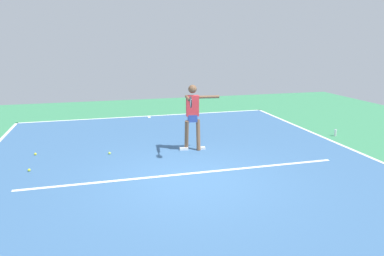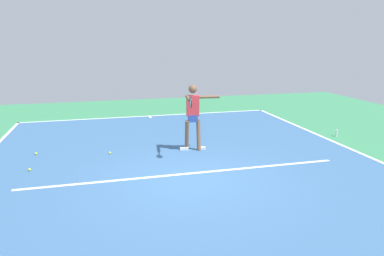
{
  "view_description": "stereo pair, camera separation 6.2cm",
  "coord_description": "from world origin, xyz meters",
  "views": [
    {
      "loc": [
        1.87,
        7.11,
        3.01
      ],
      "look_at": [
        -0.29,
        -1.03,
        0.9
      ],
      "focal_mm": 32.85,
      "sensor_mm": 36.0,
      "label": 1
    },
    {
      "loc": [
        1.81,
        7.13,
        3.01
      ],
      "look_at": [
        -0.29,
        -1.03,
        0.9
      ],
      "focal_mm": 32.85,
      "sensor_mm": 36.0,
      "label": 2
    }
  ],
  "objects": [
    {
      "name": "ground_plane",
      "position": [
        0.0,
        0.0,
        0.0
      ],
      "size": [
        22.4,
        22.4,
        0.0
      ],
      "primitive_type": "plane",
      "color": "#388456"
    },
    {
      "name": "court_surface",
      "position": [
        0.0,
        0.0,
        0.0
      ],
      "size": [
        10.0,
        13.93,
        0.0
      ],
      "primitive_type": "cube",
      "color": "#38608E",
      "rests_on": "ground_plane"
    },
    {
      "name": "court_line_baseline_near",
      "position": [
        0.0,
        -6.91,
        0.0
      ],
      "size": [
        10.0,
        0.1,
        0.01
      ],
      "primitive_type": "cube",
      "color": "white",
      "rests_on": "ground_plane"
    },
    {
      "name": "court_line_sideline_left",
      "position": [
        -4.95,
        0.0,
        0.0
      ],
      "size": [
        0.1,
        13.93,
        0.01
      ],
      "primitive_type": "cube",
      "color": "white",
      "rests_on": "ground_plane"
    },
    {
      "name": "court_line_service",
      "position": [
        0.0,
        -0.3,
        0.0
      ],
      "size": [
        7.5,
        0.1,
        0.01
      ],
      "primitive_type": "cube",
      "color": "white",
      "rests_on": "ground_plane"
    },
    {
      "name": "court_line_centre_mark",
      "position": [
        0.0,
        -6.71,
        0.0
      ],
      "size": [
        0.1,
        0.3,
        0.01
      ],
      "primitive_type": "cube",
      "color": "white",
      "rests_on": "ground_plane"
    },
    {
      "name": "tennis_player",
      "position": [
        -0.57,
        -2.02,
        1.08
      ],
      "size": [
        1.11,
        1.21,
        1.85
      ],
      "rotation": [
        0.0,
        0.0,
        -0.12
      ],
      "color": "brown",
      "rests_on": "ground_plane"
    },
    {
      "name": "tennis_ball_far_corner",
      "position": [
        3.65,
        -2.67,
        0.03
      ],
      "size": [
        0.07,
        0.07,
        0.07
      ],
      "primitive_type": "sphere",
      "color": "yellow",
      "rests_on": "ground_plane"
    },
    {
      "name": "tennis_ball_by_sideline",
      "position": [
        1.72,
        -2.24,
        0.03
      ],
      "size": [
        0.07,
        0.07,
        0.07
      ],
      "primitive_type": "sphere",
      "color": "#C6E53D",
      "rests_on": "ground_plane"
    },
    {
      "name": "tennis_ball_centre_court",
      "position": [
        3.6,
        -1.41,
        0.03
      ],
      "size": [
        0.07,
        0.07,
        0.07
      ],
      "primitive_type": "sphere",
      "color": "#CCE033",
      "rests_on": "ground_plane"
    },
    {
      "name": "water_bottle",
      "position": [
        -5.42,
        -2.29,
        0.11
      ],
      "size": [
        0.07,
        0.07,
        0.22
      ],
      "primitive_type": "cylinder",
      "color": "white",
      "rests_on": "ground_plane"
    }
  ]
}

